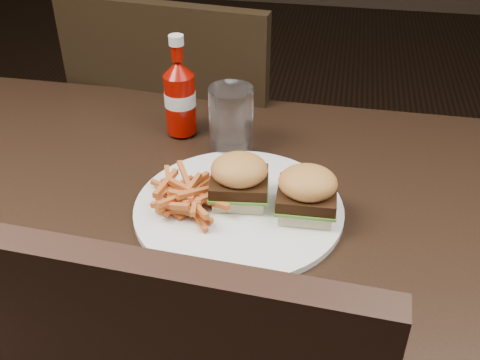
% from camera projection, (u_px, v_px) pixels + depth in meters
% --- Properties ---
extents(dining_table, '(1.20, 0.80, 0.04)m').
position_uv_depth(dining_table, '(160.00, 222.00, 0.85)').
color(dining_table, black).
rests_on(dining_table, ground).
extents(chair_far, '(0.52, 0.52, 0.04)m').
position_uv_depth(chair_far, '(205.00, 164.00, 1.54)').
color(chair_far, black).
rests_on(chair_far, ground).
extents(plate, '(0.31, 0.31, 0.01)m').
position_uv_depth(plate, '(239.00, 208.00, 0.84)').
color(plate, white).
rests_on(plate, dining_table).
extents(sandwich_half_a, '(0.08, 0.08, 0.02)m').
position_uv_depth(sandwich_half_a, '(239.00, 194.00, 0.84)').
color(sandwich_half_a, beige).
rests_on(sandwich_half_a, plate).
extents(sandwich_half_b, '(0.08, 0.07, 0.02)m').
position_uv_depth(sandwich_half_b, '(306.00, 208.00, 0.82)').
color(sandwich_half_b, beige).
rests_on(sandwich_half_b, plate).
extents(fries_pile, '(0.14, 0.14, 0.04)m').
position_uv_depth(fries_pile, '(190.00, 192.00, 0.83)').
color(fries_pile, '#B55B1F').
rests_on(fries_pile, plate).
extents(ketchup_bottle, '(0.06, 0.06, 0.11)m').
position_uv_depth(ketchup_bottle, '(180.00, 104.00, 1.00)').
color(ketchup_bottle, '#920902').
rests_on(ketchup_bottle, dining_table).
extents(tumbler, '(0.08, 0.08, 0.12)m').
position_uv_depth(tumbler, '(231.00, 121.00, 0.96)').
color(tumbler, white).
rests_on(tumbler, dining_table).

